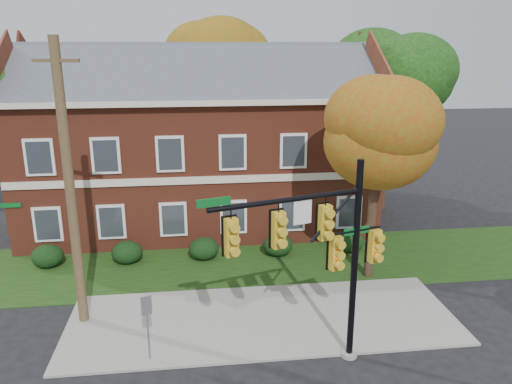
{
  "coord_description": "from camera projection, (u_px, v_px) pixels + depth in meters",
  "views": [
    {
      "loc": [
        -2.21,
        -14.96,
        9.62
      ],
      "look_at": [
        -0.0,
        3.0,
        4.29
      ],
      "focal_mm": 35.0,
      "sensor_mm": 36.0,
      "label": 1
    }
  ],
  "objects": [
    {
      "name": "grass_strip",
      "position": [
        248.0,
        263.0,
        22.92
      ],
      "size": [
        30.0,
        6.0,
        0.04
      ],
      "primitive_type": "cube",
      "color": "#193811",
      "rests_on": "ground"
    },
    {
      "name": "hedge_center",
      "position": [
        204.0,
        249.0,
        23.21
      ],
      "size": [
        1.4,
        1.26,
        1.05
      ],
      "primitive_type": "ellipsoid",
      "color": "black",
      "rests_on": "ground"
    },
    {
      "name": "ground",
      "position": [
        267.0,
        335.0,
        17.22
      ],
      "size": [
        120.0,
        120.0,
        0.0
      ],
      "primitive_type": "plane",
      "color": "black",
      "rests_on": "ground"
    },
    {
      "name": "hedge_far_left",
      "position": [
        48.0,
        256.0,
        22.4
      ],
      "size": [
        1.4,
        1.26,
        1.05
      ],
      "primitive_type": "ellipsoid",
      "color": "black",
      "rests_on": "ground"
    },
    {
      "name": "sidewalk",
      "position": [
        263.0,
        319.0,
        18.16
      ],
      "size": [
        14.0,
        5.0,
        0.08
      ],
      "primitive_type": "cube",
      "color": "gray",
      "rests_on": "ground"
    },
    {
      "name": "hedge_left",
      "position": [
        127.0,
        252.0,
        22.81
      ],
      "size": [
        1.4,
        1.26,
        1.05
      ],
      "primitive_type": "ellipsoid",
      "color": "black",
      "rests_on": "ground"
    },
    {
      "name": "tree_right_rear",
      "position": [
        398.0,
        73.0,
        28.21
      ],
      "size": [
        6.3,
        5.95,
        10.62
      ],
      "color": "black",
      "rests_on": "ground"
    },
    {
      "name": "utility_pole",
      "position": [
        70.0,
        188.0,
        16.66
      ],
      "size": [
        1.53,
        0.49,
        9.94
      ],
      "rotation": [
        0.0,
        0.0,
        -0.25
      ],
      "color": "#4A3B22",
      "rests_on": "ground"
    },
    {
      "name": "traffic_signal",
      "position": [
        322.0,
        246.0,
        14.49
      ],
      "size": [
        5.62,
        1.81,
        6.49
      ],
      "rotation": [
        0.0,
        0.0,
        0.29
      ],
      "color": "gray",
      "rests_on": "ground"
    },
    {
      "name": "hedge_far_right",
      "position": [
        350.0,
        242.0,
        24.03
      ],
      "size": [
        1.4,
        1.26,
        1.05
      ],
      "primitive_type": "ellipsoid",
      "color": "black",
      "rests_on": "ground"
    },
    {
      "name": "sign_post",
      "position": [
        147.0,
        318.0,
        15.4
      ],
      "size": [
        0.33,
        0.15,
        2.28
      ],
      "rotation": [
        0.0,
        0.0,
        0.33
      ],
      "color": "slate",
      "rests_on": "ground"
    },
    {
      "name": "tree_far_rear",
      "position": [
        216.0,
        57.0,
        33.49
      ],
      "size": [
        6.84,
        6.46,
        11.52
      ],
      "color": "black",
      "rests_on": "ground"
    },
    {
      "name": "hedge_right",
      "position": [
        278.0,
        245.0,
        23.62
      ],
      "size": [
        1.4,
        1.26,
        1.05
      ],
      "primitive_type": "ellipsoid",
      "color": "black",
      "rests_on": "ground"
    },
    {
      "name": "apartment_building",
      "position": [
        199.0,
        135.0,
        26.96
      ],
      "size": [
        18.8,
        8.8,
        9.74
      ],
      "color": "brown",
      "rests_on": "ground"
    },
    {
      "name": "tree_near_right",
      "position": [
        385.0,
        123.0,
        19.63
      ],
      "size": [
        4.5,
        4.25,
        8.58
      ],
      "color": "black",
      "rests_on": "ground"
    }
  ]
}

